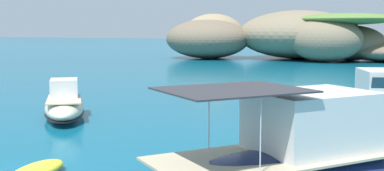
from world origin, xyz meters
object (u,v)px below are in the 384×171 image
at_px(motorboat_cream, 64,105).
at_px(motorboat_teal, 381,112).
at_px(islet_small, 210,38).
at_px(dinghy_tender, 36,171).
at_px(islet_large, 317,36).

height_order(motorboat_cream, motorboat_teal, motorboat_teal).
relative_size(motorboat_cream, motorboat_teal, 0.66).
distance_m(islet_small, motorboat_teal, 57.57).
bearing_deg(dinghy_tender, motorboat_teal, 48.04).
bearing_deg(islet_large, dinghy_tender, -90.58).
height_order(islet_small, dinghy_tender, islet_small).
distance_m(islet_large, islet_small, 16.65).
xyz_separation_m(motorboat_cream, dinghy_tender, (5.74, -9.66, -0.47)).
bearing_deg(islet_small, dinghy_tender, -75.96).
xyz_separation_m(motorboat_teal, dinghy_tender, (-10.39, -11.56, -0.77)).
height_order(motorboat_teal, dinghy_tender, motorboat_teal).
bearing_deg(motorboat_cream, dinghy_tender, -59.27).
distance_m(islet_large, motorboat_cream, 56.63).
height_order(islet_small, motorboat_cream, islet_small).
height_order(islet_large, dinghy_tender, islet_large).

